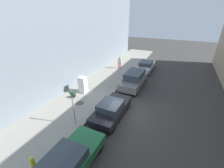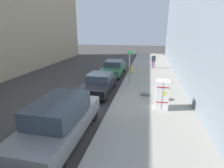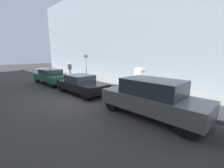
{
  "view_description": "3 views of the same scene",
  "coord_description": "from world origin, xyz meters",
  "px_view_note": "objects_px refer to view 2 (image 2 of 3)",
  "views": [
    {
      "loc": [
        3.49,
        -9.42,
        7.48
      ],
      "look_at": [
        -2.35,
        3.07,
        0.82
      ],
      "focal_mm": 24.0,
      "sensor_mm": 36.0,
      "label": 1
    },
    {
      "loc": [
        -3.93,
        10.74,
        4.39
      ],
      "look_at": [
        -1.76,
        0.32,
        1.04
      ],
      "focal_mm": 28.0,
      "sensor_mm": 36.0,
      "label": 2
    },
    {
      "loc": [
        5.41,
        8.44,
        2.89
      ],
      "look_at": [
        -0.5,
        2.52,
        1.2
      ],
      "focal_mm": 24.0,
      "sensor_mm": 36.0,
      "label": 3
    }
  ],
  "objects_px": {
    "discarded_refrigerator": "(162,95)",
    "parked_suv_gray": "(60,120)",
    "pedestrian_standing_near": "(153,60)",
    "parked_sedan_dark": "(99,83)",
    "trash_bag": "(163,96)",
    "parked_sedan_green": "(114,68)",
    "street_sign_post": "(130,65)",
    "fire_hydrant": "(132,69)"
  },
  "relations": [
    {
      "from": "discarded_refrigerator",
      "to": "parked_suv_gray",
      "type": "xyz_separation_m",
      "value": [
        4.18,
        3.61,
        -0.05
      ]
    },
    {
      "from": "pedestrian_standing_near",
      "to": "parked_sedan_dark",
      "type": "xyz_separation_m",
      "value": [
        3.9,
        8.56,
        -0.36
      ]
    },
    {
      "from": "trash_bag",
      "to": "parked_sedan_green",
      "type": "relative_size",
      "value": 0.1
    },
    {
      "from": "pedestrian_standing_near",
      "to": "street_sign_post",
      "type": "bearing_deg",
      "value": -50.4
    },
    {
      "from": "street_sign_post",
      "to": "pedestrian_standing_near",
      "type": "height_order",
      "value": "street_sign_post"
    },
    {
      "from": "discarded_refrigerator",
      "to": "pedestrian_standing_near",
      "type": "distance_m",
      "value": 10.76
    },
    {
      "from": "fire_hydrant",
      "to": "parked_sedan_green",
      "type": "bearing_deg",
      "value": 18.47
    },
    {
      "from": "fire_hydrant",
      "to": "parked_suv_gray",
      "type": "distance_m",
      "value": 11.67
    },
    {
      "from": "discarded_refrigerator",
      "to": "pedestrian_standing_near",
      "type": "bearing_deg",
      "value": -88.54
    },
    {
      "from": "parked_sedan_dark",
      "to": "parked_suv_gray",
      "type": "bearing_deg",
      "value": 90.0
    },
    {
      "from": "pedestrian_standing_near",
      "to": "parked_suv_gray",
      "type": "distance_m",
      "value": 14.89
    },
    {
      "from": "discarded_refrigerator",
      "to": "parked_suv_gray",
      "type": "height_order",
      "value": "discarded_refrigerator"
    },
    {
      "from": "parked_sedan_dark",
      "to": "pedestrian_standing_near",
      "type": "bearing_deg",
      "value": -114.51
    },
    {
      "from": "street_sign_post",
      "to": "parked_sedan_green",
      "type": "bearing_deg",
      "value": -58.33
    },
    {
      "from": "fire_hydrant",
      "to": "parked_sedan_dark",
      "type": "distance_m",
      "value": 5.99
    },
    {
      "from": "discarded_refrigerator",
      "to": "street_sign_post",
      "type": "xyz_separation_m",
      "value": [
        2.27,
        -4.25,
        0.71
      ]
    },
    {
      "from": "street_sign_post",
      "to": "parked_suv_gray",
      "type": "height_order",
      "value": "street_sign_post"
    },
    {
      "from": "discarded_refrigerator",
      "to": "street_sign_post",
      "type": "relative_size",
      "value": 0.59
    },
    {
      "from": "fire_hydrant",
      "to": "trash_bag",
      "type": "relative_size",
      "value": 1.52
    },
    {
      "from": "fire_hydrant",
      "to": "parked_suv_gray",
      "type": "bearing_deg",
      "value": 81.42
    },
    {
      "from": "street_sign_post",
      "to": "parked_suv_gray",
      "type": "xyz_separation_m",
      "value": [
        1.91,
        7.86,
        -0.76
      ]
    },
    {
      "from": "trash_bag",
      "to": "pedestrian_standing_near",
      "type": "bearing_deg",
      "value": -86.99
    },
    {
      "from": "parked_sedan_green",
      "to": "trash_bag",
      "type": "bearing_deg",
      "value": 126.07
    },
    {
      "from": "pedestrian_standing_near",
      "to": "fire_hydrant",
      "type": "bearing_deg",
      "value": -70.71
    },
    {
      "from": "street_sign_post",
      "to": "trash_bag",
      "type": "distance_m",
      "value": 4.06
    },
    {
      "from": "parked_suv_gray",
      "to": "pedestrian_standing_near",
      "type": "bearing_deg",
      "value": -105.19
    },
    {
      "from": "discarded_refrigerator",
      "to": "fire_hydrant",
      "type": "xyz_separation_m",
      "value": [
        2.44,
        -7.93,
        -0.43
      ]
    },
    {
      "from": "discarded_refrigerator",
      "to": "fire_hydrant",
      "type": "height_order",
      "value": "discarded_refrigerator"
    },
    {
      "from": "fire_hydrant",
      "to": "parked_suv_gray",
      "type": "relative_size",
      "value": 0.15
    },
    {
      "from": "discarded_refrigerator",
      "to": "parked_sedan_dark",
      "type": "height_order",
      "value": "discarded_refrigerator"
    },
    {
      "from": "parked_suv_gray",
      "to": "parked_sedan_green",
      "type": "bearing_deg",
      "value": -90.0
    },
    {
      "from": "street_sign_post",
      "to": "parked_suv_gray",
      "type": "distance_m",
      "value": 8.12
    },
    {
      "from": "trash_bag",
      "to": "parked_sedan_dark",
      "type": "relative_size",
      "value": 0.11
    },
    {
      "from": "trash_bag",
      "to": "parked_suv_gray",
      "type": "xyz_separation_m",
      "value": [
        4.4,
        4.92,
        0.51
      ]
    },
    {
      "from": "fire_hydrant",
      "to": "parked_suv_gray",
      "type": "xyz_separation_m",
      "value": [
        1.74,
        11.53,
        0.38
      ]
    },
    {
      "from": "street_sign_post",
      "to": "parked_suv_gray",
      "type": "relative_size",
      "value": 0.56
    },
    {
      "from": "trash_bag",
      "to": "parked_sedan_green",
      "type": "bearing_deg",
      "value": -53.93
    },
    {
      "from": "parked_sedan_green",
      "to": "parked_suv_gray",
      "type": "xyz_separation_m",
      "value": [
        0.0,
        10.95,
        0.17
      ]
    },
    {
      "from": "pedestrian_standing_near",
      "to": "parked_sedan_green",
      "type": "relative_size",
      "value": 0.34
    },
    {
      "from": "trash_bag",
      "to": "fire_hydrant",
      "type": "bearing_deg",
      "value": -68.12
    },
    {
      "from": "parked_sedan_green",
      "to": "parked_sedan_dark",
      "type": "bearing_deg",
      "value": 90.0
    },
    {
      "from": "trash_bag",
      "to": "parked_suv_gray",
      "type": "relative_size",
      "value": 0.1
    }
  ]
}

